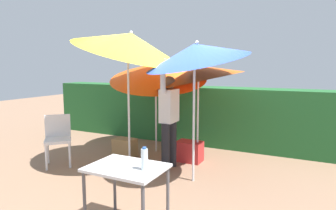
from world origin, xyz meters
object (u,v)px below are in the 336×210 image
Objects in this scene: person_vendor at (169,115)px; crate_cardboard at (125,148)px; umbrella_orange at (129,43)px; folding_table at (127,174)px; umbrella_yellow at (196,53)px; umbrella_navy at (158,71)px; bottle_water at (144,159)px; cooler_box at (189,151)px; umbrella_rainbow at (198,73)px; chair_plastic at (58,137)px.

crate_cardboard is at bearing 168.92° from person_vendor.
umbrella_orange reaches higher than folding_table.
umbrella_orange is 1.20m from umbrella_yellow.
umbrella_navy reaches higher than folding_table.
umbrella_orange is at bearing 127.60° from bottle_water.
crate_cardboard is (-1.07, 0.21, -0.75)m from person_vendor.
bottle_water is (1.74, -2.14, 0.64)m from crate_cardboard.
bottle_water reaches higher than cooler_box.
umbrella_rainbow is 2.21× the size of chair_plastic.
umbrella_orange is at bearing -138.70° from umbrella_rainbow.
folding_table reaches higher than cooler_box.
umbrella_navy is 2.27m from chair_plastic.
cooler_box is (0.75, 0.81, -1.95)m from umbrella_orange.
umbrella_yellow is 2.89m from chair_plastic.
umbrella_rainbow is at bearing 98.27° from bottle_water.
chair_plastic is at bearing -151.40° from umbrella_rainbow.
umbrella_yellow is at bearing -18.42° from crate_cardboard.
folding_table is (0.13, -2.43, -1.01)m from umbrella_rainbow.
umbrella_yellow is (0.28, -0.85, 0.31)m from umbrella_rainbow.
umbrella_rainbow is 1.05× the size of person_vendor.
bottle_water reaches higher than crate_cardboard.
umbrella_navy is 1.72m from cooler_box.
umbrella_rainbow is at bearing -5.30° from cooler_box.
umbrella_orange is at bearing -45.85° from crate_cardboard.
umbrella_orange reaches higher than umbrella_rainbow.
person_vendor is 2.00m from folding_table.
chair_plastic is at bearing 154.25° from bottle_water.
crate_cardboard is at bearing 48.20° from chair_plastic.
umbrella_yellow reaches higher than crate_cardboard.
umbrella_rainbow is at bearing 41.30° from umbrella_orange.
person_vendor is (0.58, 0.29, -1.21)m from umbrella_orange.
umbrella_yellow reaches higher than folding_table.
person_vendor is at bearing 20.27° from chair_plastic.
umbrella_orange reaches higher than person_vendor.
umbrella_navy reaches higher than crate_cardboard.
chair_plastic is 2.10× the size of crate_cardboard.
umbrella_yellow reaches higher than cooler_box.
umbrella_rainbow reaches higher than chair_plastic.
umbrella_orange is 1.18× the size of umbrella_navy.
umbrella_yellow is at bearing -2.76° from umbrella_orange.
folding_table is at bearing -86.98° from umbrella_rainbow.
umbrella_orange is 2.45m from folding_table.
bottle_water is (2.55, -1.23, 0.31)m from chair_plastic.
cooler_box is at bearing -19.98° from umbrella_navy.
crate_cardboard is (-0.42, -0.61, -1.49)m from umbrella_navy.
bottle_water is (0.07, -1.58, -1.13)m from umbrella_yellow.
umbrella_yellow is 2.06m from folding_table.
umbrella_yellow is 1.24× the size of person_vendor.
umbrella_navy is 1.17× the size of person_vendor.
umbrella_rainbow is at bearing 93.02° from folding_table.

